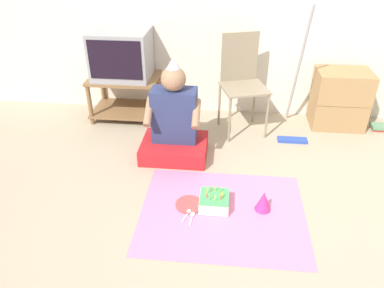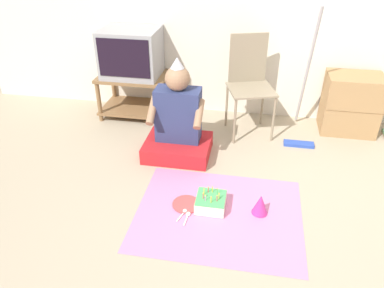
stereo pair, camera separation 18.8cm
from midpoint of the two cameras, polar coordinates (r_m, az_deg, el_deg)
The scene contains 14 objects.
ground_plane at distance 2.66m, azimuth 9.48°, elevation -13.68°, with size 16.00×16.00×0.00m, color tan.
tv_stand at distance 4.06m, azimuth -11.44°, elevation 7.61°, with size 0.71×0.49×0.46m.
tv at distance 3.92m, azimuth -12.08°, elevation 13.24°, with size 0.57×0.48×0.47m.
folding_chair at distance 3.67m, azimuth 6.13°, elevation 10.12°, with size 0.51×0.50×0.95m.
cardboard_box_stack at distance 4.04m, azimuth 20.37°, elevation 6.45°, with size 0.52×0.38×0.58m.
dust_mop at distance 3.68m, azimuth 14.13°, elevation 6.67°, with size 0.28×0.55×1.28m.
book_pile at distance 4.23m, azimuth 25.63°, elevation 2.32°, with size 0.18×0.13×0.05m.
person_seated at distance 3.30m, azimuth -4.35°, elevation 2.84°, with size 0.58×0.47×0.90m.
party_cloth at distance 2.80m, azimuth 2.73°, elevation -10.39°, with size 1.20×0.98×0.01m.
birthday_cake at distance 2.81m, azimuth 1.46°, elevation -8.76°, with size 0.22×0.22×0.15m.
party_hat_blue at distance 2.80m, azimuth 8.95°, elevation -8.59°, with size 0.12×0.12×0.16m.
paper_plate at distance 2.85m, azimuth -2.31°, elevation -9.22°, with size 0.21×0.21×0.01m.
plastic_spoon_near at distance 2.78m, azimuth -2.59°, elevation -10.45°, with size 0.06×0.14×0.01m.
plastic_spoon_far at distance 2.75m, azimuth -1.95°, elevation -10.88°, with size 0.04×0.15×0.01m.
Camera 1 is at (-0.33, -1.90, 1.86)m, focal length 35.00 mm.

